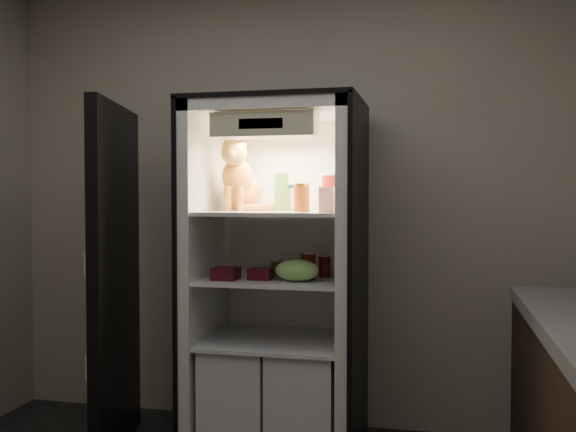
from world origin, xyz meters
name	(u,v)px	position (x,y,z in m)	size (l,w,h in m)	color
room_shell	(177,121)	(0.00, 0.00, 1.62)	(3.60, 3.60, 3.60)	white
refrigerator	(279,303)	(0.00, 1.38, 0.79)	(0.90, 0.72, 1.88)	white
fridge_door	(115,282)	(-0.83, 1.13, 0.91)	(0.27, 0.86, 1.85)	black
tabby_cat	(240,182)	(-0.22, 1.40, 1.44)	(0.34, 0.39, 0.41)	orange
parmesan_shaker	(281,192)	(0.01, 1.39, 1.39)	(0.08, 0.08, 0.20)	#268E2D
mayo_tub	(294,197)	(0.07, 1.47, 1.36)	(0.10, 0.10, 0.14)	white
salsa_jar	(302,198)	(0.15, 1.27, 1.36)	(0.08, 0.08, 0.14)	maroon
pepper_jar	(333,192)	(0.29, 1.43, 1.39)	(0.12, 0.12, 0.21)	#A63116
cream_carton	(327,200)	(0.30, 1.16, 1.35)	(0.07, 0.07, 0.13)	white
soda_can_a	(307,264)	(0.15, 1.41, 1.00)	(0.07, 0.07, 0.13)	black
soda_can_b	(325,266)	(0.25, 1.37, 1.00)	(0.06, 0.06, 0.11)	black
soda_can_c	(308,266)	(0.19, 1.27, 1.01)	(0.08, 0.08, 0.14)	black
condiment_jar	(277,267)	(-0.01, 1.37, 0.98)	(0.06, 0.06, 0.09)	#533717
grape_bag	(297,270)	(0.14, 1.19, 1.00)	(0.22, 0.16, 0.11)	#86C25A
berry_box_left	(226,273)	(-0.23, 1.16, 0.97)	(0.13, 0.13, 0.06)	#4C0C1C
berry_box_right	(261,274)	(-0.05, 1.21, 0.97)	(0.12, 0.12, 0.06)	#4C0C1C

